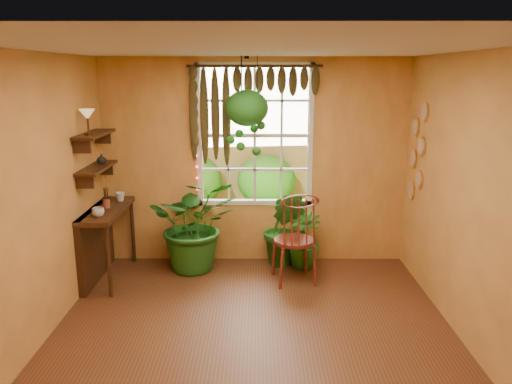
% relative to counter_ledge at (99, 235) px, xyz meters
% --- Properties ---
extents(floor, '(4.50, 4.50, 0.00)m').
position_rel_counter_ledge_xyz_m(floor, '(1.91, -1.60, -0.55)').
color(floor, brown).
rests_on(floor, ground).
extents(ceiling, '(4.50, 4.50, 0.00)m').
position_rel_counter_ledge_xyz_m(ceiling, '(1.91, -1.60, 2.15)').
color(ceiling, silver).
rests_on(ceiling, wall_back).
extents(wall_back, '(4.00, 0.00, 4.00)m').
position_rel_counter_ledge_xyz_m(wall_back, '(1.91, 0.65, 0.80)').
color(wall_back, '#E5A04E').
rests_on(wall_back, floor).
extents(wall_left, '(0.00, 4.50, 4.50)m').
position_rel_counter_ledge_xyz_m(wall_left, '(-0.09, -1.60, 0.80)').
color(wall_left, '#E5A04E').
rests_on(wall_left, floor).
extents(wall_right, '(0.00, 4.50, 4.50)m').
position_rel_counter_ledge_xyz_m(wall_right, '(3.91, -1.60, 0.80)').
color(wall_right, '#E5A04E').
rests_on(wall_right, floor).
extents(window, '(1.52, 0.10, 1.86)m').
position_rel_counter_ledge_xyz_m(window, '(1.91, 0.68, 1.15)').
color(window, white).
rests_on(window, wall_back).
extents(valance_vine, '(1.70, 0.12, 1.10)m').
position_rel_counter_ledge_xyz_m(valance_vine, '(1.82, 0.56, 1.73)').
color(valance_vine, '#371F0F').
rests_on(valance_vine, window).
extents(string_lights, '(0.03, 0.03, 1.54)m').
position_rel_counter_ledge_xyz_m(string_lights, '(1.15, 0.59, 1.20)').
color(string_lights, '#FF2633').
rests_on(string_lights, window).
extents(wall_plates, '(0.04, 0.32, 1.10)m').
position_rel_counter_ledge_xyz_m(wall_plates, '(3.89, 0.19, 1.00)').
color(wall_plates, '#F5E2C8').
rests_on(wall_plates, wall_right).
extents(counter_ledge, '(0.40, 1.20, 0.90)m').
position_rel_counter_ledge_xyz_m(counter_ledge, '(0.00, 0.00, 0.00)').
color(counter_ledge, '#371F0F').
rests_on(counter_ledge, floor).
extents(shelf_lower, '(0.25, 0.90, 0.04)m').
position_rel_counter_ledge_xyz_m(shelf_lower, '(0.03, 0.00, 0.85)').
color(shelf_lower, '#371F0F').
rests_on(shelf_lower, wall_left).
extents(shelf_upper, '(0.25, 0.90, 0.04)m').
position_rel_counter_ledge_xyz_m(shelf_upper, '(0.03, 0.00, 1.25)').
color(shelf_upper, '#371F0F').
rests_on(shelf_upper, wall_left).
extents(backyard, '(14.00, 10.00, 12.00)m').
position_rel_counter_ledge_xyz_m(backyard, '(2.15, 5.27, 0.73)').
color(backyard, '#245317').
rests_on(backyard, ground).
extents(windsor_chair, '(0.57, 0.60, 1.31)m').
position_rel_counter_ledge_xyz_m(windsor_chair, '(2.40, -0.11, -0.17)').
color(windsor_chair, maroon).
rests_on(windsor_chair, floor).
extents(potted_plant_left, '(1.23, 1.11, 1.23)m').
position_rel_counter_ledge_xyz_m(potted_plant_left, '(1.15, 0.29, 0.06)').
color(potted_plant_left, '#194A13').
rests_on(potted_plant_left, floor).
extents(potted_plant_mid, '(0.66, 0.59, 1.01)m').
position_rel_counter_ledge_xyz_m(potted_plant_mid, '(2.30, 0.43, -0.04)').
color(potted_plant_mid, '#194A13').
rests_on(potted_plant_mid, floor).
extents(potted_plant_right, '(0.46, 0.46, 0.74)m').
position_rel_counter_ledge_xyz_m(potted_plant_right, '(2.55, 0.36, -0.18)').
color(potted_plant_right, '#194A13').
rests_on(potted_plant_right, floor).
extents(hanging_basket, '(0.53, 0.53, 1.21)m').
position_rel_counter_ledge_xyz_m(hanging_basket, '(1.82, 0.39, 1.45)').
color(hanging_basket, black).
rests_on(hanging_basket, ceiling).
extents(cup_a, '(0.15, 0.15, 0.11)m').
position_rel_counter_ledge_xyz_m(cup_a, '(0.13, -0.36, 0.40)').
color(cup_a, silver).
rests_on(cup_a, counter_ledge).
extents(cup_b, '(0.15, 0.15, 0.11)m').
position_rel_counter_ledge_xyz_m(cup_b, '(0.19, 0.35, 0.40)').
color(cup_b, beige).
rests_on(cup_b, counter_ledge).
extents(brush_jar, '(0.09, 0.09, 0.32)m').
position_rel_counter_ledge_xyz_m(brush_jar, '(0.11, 0.03, 0.47)').
color(brush_jar, brown).
rests_on(brush_jar, counter_ledge).
extents(shelf_vase, '(0.12, 0.12, 0.12)m').
position_rel_counter_ledge_xyz_m(shelf_vase, '(0.04, 0.18, 0.93)').
color(shelf_vase, '#B2AD99').
rests_on(shelf_vase, shelf_lower).
extents(tiffany_lamp, '(0.17, 0.17, 0.29)m').
position_rel_counter_ledge_xyz_m(tiffany_lamp, '(0.05, -0.24, 1.48)').
color(tiffany_lamp, '#532D17').
rests_on(tiffany_lamp, shelf_upper).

